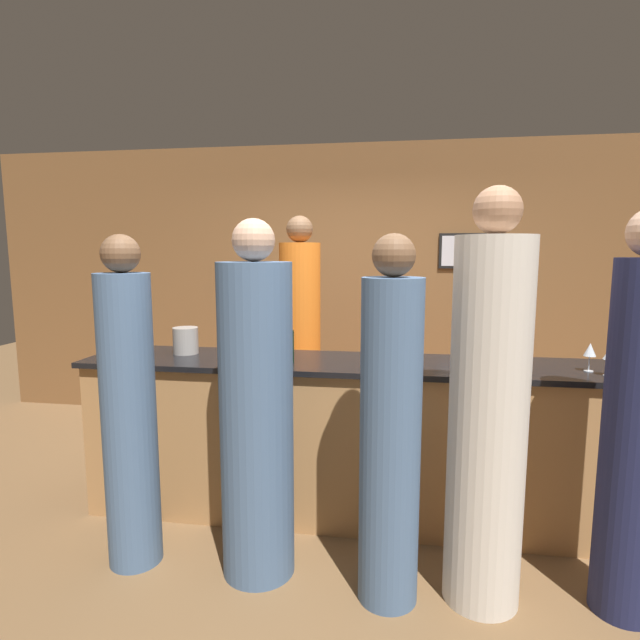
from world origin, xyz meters
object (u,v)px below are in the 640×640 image
object	(u,v)px
guest_1	(129,413)
guest_4	(390,434)
bartender	(300,351)
guest_0	(257,415)
guest_2	(636,428)
ice_bucket	(186,341)
wine_bottle_0	(288,345)
guest_3	(488,416)

from	to	relation	value
guest_1	guest_4	bearing A→B (deg)	-3.68
bartender	guest_0	size ratio (longest dim) A/B	1.06
guest_2	guest_0	bearing A→B (deg)	179.00
ice_bucket	guest_2	bearing A→B (deg)	-16.89
bartender	guest_1	xyz separation A→B (m)	(-0.68, -1.43, -0.08)
bartender	ice_bucket	size ratio (longest dim) A/B	11.14
bartender	guest_1	bearing A→B (deg)	64.77
wine_bottle_0	bartender	bearing A→B (deg)	95.82
bartender	guest_2	world-z (taller)	bartender
guest_3	ice_bucket	bearing A→B (deg)	157.34
guest_0	guest_2	world-z (taller)	guest_2
bartender	guest_1	distance (m)	1.59
guest_1	guest_3	size ratio (longest dim) A/B	0.90
guest_3	guest_4	size ratio (longest dim) A/B	1.12
ice_bucket	bartender	bearing A→B (deg)	44.86
guest_4	wine_bottle_0	size ratio (longest dim) A/B	6.35
guest_0	bartender	bearing A→B (deg)	91.63
guest_0	guest_4	xyz separation A→B (m)	(0.70, -0.11, -0.02)
wine_bottle_0	ice_bucket	xyz separation A→B (m)	(-0.76, 0.17, -0.02)
guest_3	guest_1	bearing A→B (deg)	179.31
guest_4	wine_bottle_0	bearing A→B (deg)	133.72
guest_1	bartender	bearing A→B (deg)	64.77
guest_2	wine_bottle_0	distance (m)	1.91
guest_3	wine_bottle_0	xyz separation A→B (m)	(-1.12, 0.62, 0.20)
guest_0	guest_4	size ratio (longest dim) A/B	1.04
wine_bottle_0	ice_bucket	world-z (taller)	wine_bottle_0
guest_2	guest_3	bearing A→B (deg)	-179.05
guest_0	wine_bottle_0	world-z (taller)	guest_0
guest_2	wine_bottle_0	bearing A→B (deg)	161.23
guest_0	guest_2	size ratio (longest dim) A/B	0.99
guest_4	guest_3	bearing A→B (deg)	8.38
guest_4	ice_bucket	distance (m)	1.68
guest_3	ice_bucket	world-z (taller)	guest_3
guest_3	guest_4	bearing A→B (deg)	-171.62
bartender	guest_0	distance (m)	1.42
guest_1	guest_4	world-z (taller)	guest_1
guest_3	wine_bottle_0	size ratio (longest dim) A/B	7.09
guest_0	wine_bottle_0	bearing A→B (deg)	85.53
guest_2	ice_bucket	bearing A→B (deg)	163.11
guest_4	wine_bottle_0	distance (m)	1.00
guest_4	wine_bottle_0	xyz separation A→B (m)	(-0.66, 0.69, 0.29)
bartender	guest_3	bearing A→B (deg)	129.67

